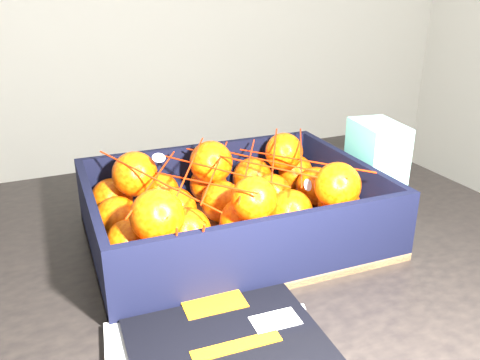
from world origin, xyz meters
name	(u,v)px	position (x,y,z in m)	size (l,w,h in m)	color
table	(179,305)	(-0.20, 0.05, 0.65)	(1.22, 0.83, 0.75)	black
produce_crate	(233,220)	(-0.11, 0.06, 0.78)	(0.43, 0.32, 0.11)	brown
clementine_heap	(231,204)	(-0.11, 0.06, 0.81)	(0.41, 0.31, 0.13)	#DB4804
mesh_net	(230,172)	(-0.11, 0.05, 0.87)	(0.36, 0.29, 0.10)	#B62106
retail_carton	(375,167)	(0.16, 0.07, 0.83)	(0.07, 0.10, 0.16)	white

